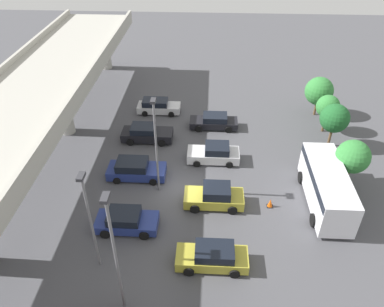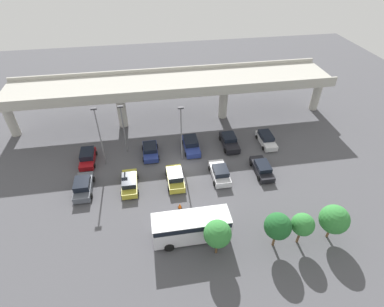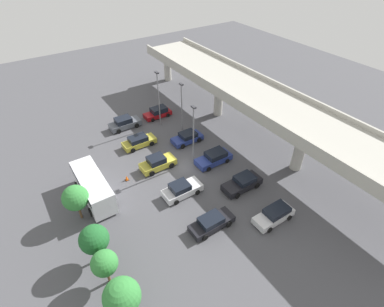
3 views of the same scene
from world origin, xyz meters
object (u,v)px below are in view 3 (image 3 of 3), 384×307
object	(u,v)px
parked_car_7	(212,222)
lamp_post_near_aisle	(182,103)
parked_car_2	(187,138)
parked_car_9	(158,113)
tree_front_right	(104,263)
shuttle_bus	(93,186)
parked_car_0	(125,123)
tree_front_left	(75,198)
parked_car_8	(274,215)
parked_car_3	(158,163)
tree_front_centre	(94,239)
tree_front_far_right	(122,297)
lamp_post_by_overpass	(158,96)
traffic_cone	(127,178)
parked_car_4	(214,158)
parked_car_6	(243,183)
lamp_post_mid_lot	(193,131)
parked_car_1	(139,141)
parked_car_5	(182,189)

from	to	relation	value
parked_car_7	lamp_post_near_aisle	distance (m)	18.91
parked_car_2	parked_car_9	bearing A→B (deg)	-89.05
tree_front_right	shuttle_bus	bearing A→B (deg)	167.17
parked_car_0	parked_car_7	world-z (taller)	parked_car_0
tree_front_left	parked_car_7	bearing A→B (deg)	51.30
shuttle_bus	parked_car_8	bearing A→B (deg)	-132.96
parked_car_3	tree_front_centre	distance (m)	13.77
parked_car_3	tree_front_far_right	size ratio (longest dim) A/B	1.07
parked_car_9	parked_car_8	bearing A→B (deg)	90.07
parked_car_3	lamp_post_by_overpass	size ratio (longest dim) A/B	0.53
tree_front_right	traffic_cone	bearing A→B (deg)	149.79
parked_car_7	parked_car_8	size ratio (longest dim) A/B	1.05
parked_car_7	tree_front_right	size ratio (longest dim) A/B	1.24
parked_car_7	lamp_post_near_aisle	bearing A→B (deg)	67.13
parked_car_4	parked_car_0	bearing A→B (deg)	-66.14
parked_car_3	parked_car_6	bearing A→B (deg)	-52.97
parked_car_9	tree_front_centre	distance (m)	25.80
traffic_cone	lamp_post_mid_lot	bearing A→B (deg)	80.45
parked_car_1	parked_car_5	bearing A→B (deg)	-90.25
parked_car_0	tree_front_far_right	distance (m)	27.67
parked_car_7	tree_front_right	bearing A→B (deg)	179.29
parked_car_5	parked_car_0	bearing A→B (deg)	89.05
tree_front_centre	lamp_post_mid_lot	bearing A→B (deg)	115.31
parked_car_5	parked_car_6	xyz separation A→B (m)	(2.95, 6.41, -0.01)
parked_car_7	traffic_cone	bearing A→B (deg)	110.95
parked_car_6	tree_front_right	size ratio (longest dim) A/B	1.24
parked_car_1	tree_front_far_right	world-z (taller)	tree_front_far_right
lamp_post_near_aisle	traffic_cone	world-z (taller)	lamp_post_near_aisle
parked_car_6	lamp_post_mid_lot	world-z (taller)	lamp_post_mid_lot
parked_car_7	shuttle_bus	bearing A→B (deg)	128.35
parked_car_2	tree_front_left	distance (m)	17.67
tree_front_right	tree_front_centre	bearing A→B (deg)	178.65
parked_car_7	parked_car_6	bearing A→B (deg)	22.43
parked_car_0	tree_front_left	bearing A→B (deg)	-128.31
parked_car_6	lamp_post_by_overpass	bearing A→B (deg)	-85.69
parked_car_5	tree_front_right	size ratio (longest dim) A/B	1.17
lamp_post_near_aisle	lamp_post_by_overpass	world-z (taller)	lamp_post_by_overpass
tree_front_centre	tree_front_right	size ratio (longest dim) A/B	1.10
parked_car_6	traffic_cone	distance (m)	13.70
tree_front_right	lamp_post_mid_lot	bearing A→B (deg)	122.61
parked_car_0	parked_car_1	distance (m)	5.43
parked_car_2	traffic_cone	world-z (taller)	parked_car_2
parked_car_8	parked_car_4	bearing A→B (deg)	-92.43
lamp_post_near_aisle	tree_front_right	size ratio (longest dim) A/B	1.90
parked_car_5	tree_front_right	distance (m)	12.17
parked_car_6	lamp_post_by_overpass	world-z (taller)	lamp_post_by_overpass
parked_car_8	lamp_post_by_overpass	size ratio (longest dim) A/B	0.53
parked_car_2	parked_car_8	bearing A→B (deg)	89.63
parked_car_1	parked_car_2	bearing A→B (deg)	-25.04
parked_car_3	lamp_post_near_aisle	size ratio (longest dim) A/B	0.61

